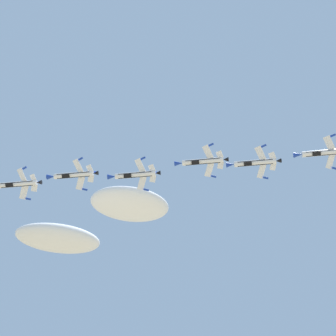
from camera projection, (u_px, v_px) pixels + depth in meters
name	position (u px, v px, depth m)	size (l,w,h in m)	color
cloud_near_formation	(130.00, 205.00, 309.96)	(60.11, 40.50, 15.92)	white
cloud_high_distant	(58.00, 239.00, 216.35)	(44.27, 24.33, 11.17)	white
fighter_jet_lead	(17.00, 184.00, 123.17)	(15.24, 8.95, 7.23)	white
fighter_jet_left_wing	(73.00, 175.00, 122.65)	(15.24, 9.20, 6.61)	white
fighter_jet_right_wing	(134.00, 175.00, 120.46)	(15.24, 9.03, 7.04)	white
fighter_jet_left_outer	(202.00, 161.00, 119.57)	(15.24, 9.16, 6.72)	white
fighter_jet_right_outer	(254.00, 163.00, 118.73)	(15.24, 9.05, 6.98)	white
fighter_jet_trail_slot	(322.00, 153.00, 116.32)	(15.24, 8.93, 7.25)	white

